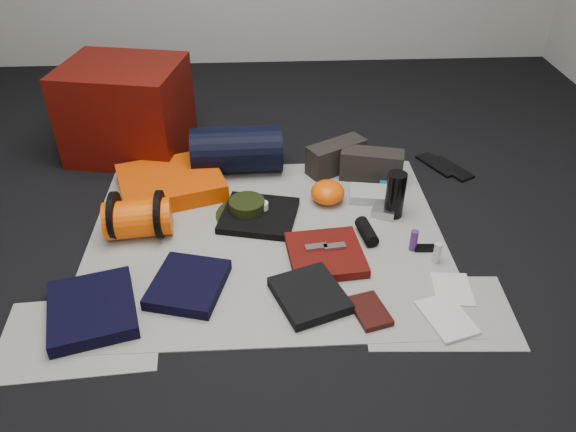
{
  "coord_description": "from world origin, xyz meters",
  "views": [
    {
      "loc": [
        -0.01,
        -2.02,
        1.56
      ],
      "look_at": [
        0.1,
        0.03,
        0.1
      ],
      "focal_mm": 35.0,
      "sensor_mm": 36.0,
      "label": 1
    }
  ],
  "objects_px": {
    "navy_duffel": "(237,150)",
    "water_bottle": "(395,195)",
    "stuff_sack": "(138,219)",
    "sleeping_pad": "(171,183)",
    "paperback_book": "(370,311)",
    "red_cabinet": "(127,110)",
    "compact_camera": "(384,213)"
  },
  "relations": [
    {
      "from": "navy_duffel",
      "to": "water_bottle",
      "type": "xyz_separation_m",
      "value": [
        0.75,
        -0.45,
        -0.01
      ]
    },
    {
      "from": "stuff_sack",
      "to": "water_bottle",
      "type": "distance_m",
      "value": 1.19
    },
    {
      "from": "sleeping_pad",
      "to": "navy_duffel",
      "type": "bearing_deg",
      "value": 28.39
    },
    {
      "from": "stuff_sack",
      "to": "paperback_book",
      "type": "relative_size",
      "value": 1.63
    },
    {
      "from": "red_cabinet",
      "to": "compact_camera",
      "type": "height_order",
      "value": "red_cabinet"
    },
    {
      "from": "stuff_sack",
      "to": "paperback_book",
      "type": "height_order",
      "value": "stuff_sack"
    },
    {
      "from": "sleeping_pad",
      "to": "navy_duffel",
      "type": "xyz_separation_m",
      "value": [
        0.33,
        0.18,
        0.08
      ]
    },
    {
      "from": "navy_duffel",
      "to": "paperback_book",
      "type": "relative_size",
      "value": 2.63
    },
    {
      "from": "stuff_sack",
      "to": "compact_camera",
      "type": "height_order",
      "value": "stuff_sack"
    },
    {
      "from": "red_cabinet",
      "to": "paperback_book",
      "type": "relative_size",
      "value": 3.39
    },
    {
      "from": "water_bottle",
      "to": "paperback_book",
      "type": "distance_m",
      "value": 0.69
    },
    {
      "from": "sleeping_pad",
      "to": "compact_camera",
      "type": "bearing_deg",
      "value": -15.37
    },
    {
      "from": "navy_duffel",
      "to": "paperback_book",
      "type": "distance_m",
      "value": 1.22
    },
    {
      "from": "stuff_sack",
      "to": "navy_duffel",
      "type": "height_order",
      "value": "navy_duffel"
    },
    {
      "from": "compact_camera",
      "to": "red_cabinet",
      "type": "bearing_deg",
      "value": 174.97
    },
    {
      "from": "sleeping_pad",
      "to": "paperback_book",
      "type": "xyz_separation_m",
      "value": [
        0.86,
        -0.92,
        -0.03
      ]
    },
    {
      "from": "navy_duffel",
      "to": "compact_camera",
      "type": "xyz_separation_m",
      "value": [
        0.7,
        -0.47,
        -0.1
      ]
    },
    {
      "from": "sleeping_pad",
      "to": "stuff_sack",
      "type": "relative_size",
      "value": 1.7
    },
    {
      "from": "water_bottle",
      "to": "compact_camera",
      "type": "relative_size",
      "value": 2.09
    },
    {
      "from": "water_bottle",
      "to": "paperback_book",
      "type": "xyz_separation_m",
      "value": [
        -0.22,
        -0.65,
        -0.1
      ]
    },
    {
      "from": "navy_duffel",
      "to": "paperback_book",
      "type": "xyz_separation_m",
      "value": [
        0.53,
        -1.1,
        -0.11
      ]
    },
    {
      "from": "navy_duffel",
      "to": "compact_camera",
      "type": "height_order",
      "value": "navy_duffel"
    },
    {
      "from": "compact_camera",
      "to": "water_bottle",
      "type": "bearing_deg",
      "value": 38.17
    },
    {
      "from": "sleeping_pad",
      "to": "stuff_sack",
      "type": "bearing_deg",
      "value": -105.21
    },
    {
      "from": "paperback_book",
      "to": "water_bottle",
      "type": "bearing_deg",
      "value": 55.24
    },
    {
      "from": "sleeping_pad",
      "to": "paperback_book",
      "type": "bearing_deg",
      "value": -46.88
    },
    {
      "from": "sleeping_pad",
      "to": "stuff_sack",
      "type": "xyz_separation_m",
      "value": [
        -0.1,
        -0.36,
        0.04
      ]
    },
    {
      "from": "red_cabinet",
      "to": "sleeping_pad",
      "type": "bearing_deg",
      "value": -47.44
    },
    {
      "from": "sleeping_pad",
      "to": "paperback_book",
      "type": "distance_m",
      "value": 1.26
    },
    {
      "from": "water_bottle",
      "to": "compact_camera",
      "type": "distance_m",
      "value": 0.1
    },
    {
      "from": "sleeping_pad",
      "to": "navy_duffel",
      "type": "relative_size",
      "value": 1.05
    },
    {
      "from": "stuff_sack",
      "to": "compact_camera",
      "type": "distance_m",
      "value": 1.14
    }
  ]
}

